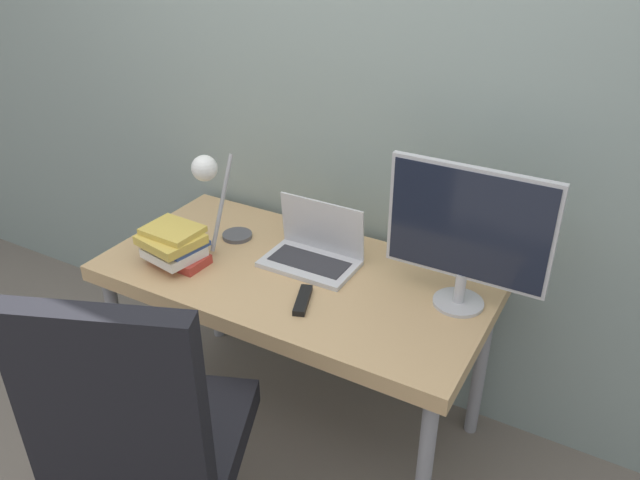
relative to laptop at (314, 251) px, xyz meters
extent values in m
cube|color=gray|center=(-0.03, 0.34, 0.52)|extent=(8.00, 0.05, 2.60)
cube|color=tan|center=(-0.03, -0.09, -0.08)|extent=(1.41, 0.72, 0.06)
cylinder|color=gray|center=(-0.67, -0.39, -0.44)|extent=(0.05, 0.05, 0.67)
cylinder|color=gray|center=(0.62, -0.39, -0.44)|extent=(0.05, 0.05, 0.67)
cylinder|color=gray|center=(-0.67, 0.21, -0.44)|extent=(0.05, 0.05, 0.67)
cylinder|color=gray|center=(0.62, 0.21, -0.44)|extent=(0.05, 0.05, 0.67)
cube|color=silver|center=(0.00, -0.03, -0.04)|extent=(0.34, 0.21, 0.02)
cube|color=#2D2D33|center=(0.00, -0.03, -0.03)|extent=(0.29, 0.12, 0.00)
cube|color=silver|center=(0.00, 0.06, 0.07)|extent=(0.34, 0.03, 0.21)
cube|color=silver|center=(0.00, 0.06, 0.07)|extent=(0.31, 0.02, 0.18)
cylinder|color=#B7B7BC|center=(0.55, 0.00, -0.04)|extent=(0.17, 0.17, 0.01)
cylinder|color=#B7B7BC|center=(0.55, 0.00, 0.02)|extent=(0.04, 0.04, 0.10)
cube|color=#B7B7BC|center=(0.55, 0.01, 0.25)|extent=(0.53, 0.02, 0.38)
cube|color=black|center=(0.55, 0.00, 0.25)|extent=(0.50, 0.00, 0.36)
cylinder|color=#4C4C51|center=(-0.36, 0.02, -0.04)|extent=(0.12, 0.12, 0.02)
cylinder|color=#99999E|center=(-0.36, -0.06, 0.14)|extent=(0.02, 0.17, 0.34)
sphere|color=white|center=(-0.36, -0.14, 0.30)|extent=(0.09, 0.09, 0.09)
sphere|color=black|center=(-0.10, -0.51, -0.75)|extent=(0.05, 0.05, 0.05)
cube|color=black|center=(-0.09, -0.78, -0.29)|extent=(0.65, 0.66, 0.09)
cube|color=black|center=(0.00, -0.98, 0.05)|extent=(0.46, 0.24, 0.59)
cube|color=#B2382D|center=(-0.43, -0.24, -0.03)|extent=(0.22, 0.13, 0.03)
cube|color=silver|center=(-0.44, -0.26, 0.00)|extent=(0.21, 0.20, 0.04)
cube|color=#334C8C|center=(-0.45, -0.24, 0.03)|extent=(0.24, 0.19, 0.02)
cube|color=gold|center=(-0.44, -0.26, 0.06)|extent=(0.23, 0.22, 0.03)
cube|color=gold|center=(-0.45, -0.24, 0.08)|extent=(0.21, 0.17, 0.02)
cube|color=black|center=(0.10, -0.24, -0.04)|extent=(0.09, 0.17, 0.02)
camera|label=1|loc=(0.99, -1.71, 1.15)|focal=35.00mm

